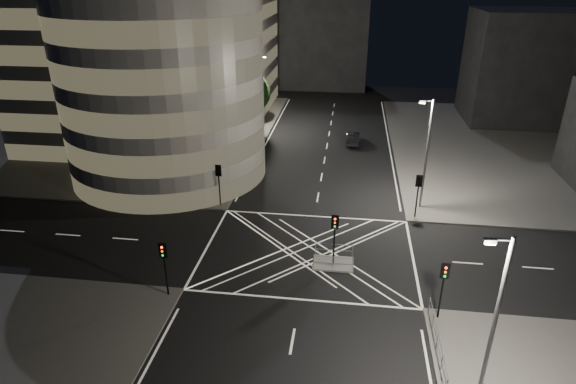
# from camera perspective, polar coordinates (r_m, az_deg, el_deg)

# --- Properties ---
(ground) EXTENTS (120.00, 120.00, 0.00)m
(ground) POSITION_cam_1_polar(r_m,az_deg,el_deg) (37.74, 2.41, -7.11)
(ground) COLOR black
(ground) RESTS_ON ground
(sidewalk_far_left) EXTENTS (42.00, 42.00, 0.15)m
(sidewalk_far_left) POSITION_cam_1_polar(r_m,az_deg,el_deg) (69.78, -19.93, 6.80)
(sidewalk_far_left) COLOR #4E4C4A
(sidewalk_far_left) RESTS_ON ground
(sidewalk_far_right) EXTENTS (42.00, 42.00, 0.15)m
(sidewalk_far_right) POSITION_cam_1_polar(r_m,az_deg,el_deg) (67.54, 30.20, 4.29)
(sidewalk_far_right) COLOR #4E4C4A
(sidewalk_far_right) RESTS_ON ground
(central_island) EXTENTS (3.00, 2.00, 0.15)m
(central_island) POSITION_cam_1_polar(r_m,az_deg,el_deg) (36.35, 5.36, -8.44)
(central_island) COLOR slate
(central_island) RESTS_ON ground
(office_tower_curved) EXTENTS (30.00, 29.00, 27.20)m
(office_tower_curved) POSITION_cam_1_polar(r_m,az_deg,el_deg) (56.27, -17.80, 16.28)
(office_tower_curved) COLOR gray
(office_tower_curved) RESTS_ON sidewalk_far_left
(office_block_rear) EXTENTS (24.00, 16.00, 22.00)m
(office_block_rear) POSITION_cam_1_polar(r_m,az_deg,el_deg) (78.42, -11.37, 17.95)
(office_block_rear) COLOR gray
(office_block_rear) RESTS_ON sidewalk_far_left
(building_right_far) EXTENTS (14.00, 12.00, 15.00)m
(building_right_far) POSITION_cam_1_polar(r_m,az_deg,el_deg) (76.61, 25.93, 13.21)
(building_right_far) COLOR black
(building_right_far) RESTS_ON sidewalk_far_right
(building_far_end) EXTENTS (18.00, 8.00, 18.00)m
(building_far_end) POSITION_cam_1_polar(r_m,az_deg,el_deg) (90.83, 3.48, 17.89)
(building_far_end) COLOR black
(building_far_end) RESTS_ON ground
(tree_a) EXTENTS (4.86, 4.86, 6.95)m
(tree_a) POSITION_cam_1_polar(r_m,az_deg,el_deg) (45.74, -9.66, 4.48)
(tree_a) COLOR black
(tree_a) RESTS_ON sidewalk_far_left
(tree_b) EXTENTS (4.53, 4.53, 7.29)m
(tree_b) POSITION_cam_1_polar(r_m,az_deg,el_deg) (51.03, -7.79, 7.37)
(tree_b) COLOR black
(tree_b) RESTS_ON sidewalk_far_left
(tree_c) EXTENTS (3.67, 3.67, 6.40)m
(tree_c) POSITION_cam_1_polar(r_m,az_deg,el_deg) (56.70, -6.22, 8.81)
(tree_c) COLOR black
(tree_c) RESTS_ON sidewalk_far_left
(tree_d) EXTENTS (5.60, 5.60, 8.93)m
(tree_d) POSITION_cam_1_polar(r_m,az_deg,el_deg) (61.99, -4.99, 11.62)
(tree_d) COLOR black
(tree_d) RESTS_ON sidewalk_far_left
(tree_e) EXTENTS (4.15, 4.15, 6.71)m
(tree_e) POSITION_cam_1_polar(r_m,az_deg,el_deg) (68.03, -3.86, 11.64)
(tree_e) COLOR black
(tree_e) RESTS_ON sidewalk_far_left
(traffic_signal_fl) EXTENTS (0.55, 0.22, 4.00)m
(traffic_signal_fl) POSITION_cam_1_polar(r_m,az_deg,el_deg) (43.83, -8.21, 1.70)
(traffic_signal_fl) COLOR black
(traffic_signal_fl) RESTS_ON sidewalk_far_left
(traffic_signal_nl) EXTENTS (0.55, 0.22, 4.00)m
(traffic_signal_nl) POSITION_cam_1_polar(r_m,az_deg,el_deg) (32.45, -14.49, -7.74)
(traffic_signal_nl) COLOR black
(traffic_signal_nl) RESTS_ON sidewalk_near_left
(traffic_signal_fr) EXTENTS (0.55, 0.22, 4.00)m
(traffic_signal_fr) POSITION_cam_1_polar(r_m,az_deg,el_deg) (42.75, 15.18, 0.43)
(traffic_signal_fr) COLOR black
(traffic_signal_fr) RESTS_ON sidewalk_far_right
(traffic_signal_nr) EXTENTS (0.55, 0.22, 4.00)m
(traffic_signal_nr) POSITION_cam_1_polar(r_m,az_deg,el_deg) (30.98, 17.95, -9.94)
(traffic_signal_nr) COLOR black
(traffic_signal_nr) RESTS_ON sidewalk_near_right
(traffic_signal_island) EXTENTS (0.55, 0.22, 4.00)m
(traffic_signal_island) POSITION_cam_1_polar(r_m,az_deg,el_deg) (34.88, 5.55, -4.54)
(traffic_signal_island) COLOR black
(traffic_signal_island) RESTS_ON central_island
(street_lamp_left_near) EXTENTS (1.25, 0.25, 10.00)m
(street_lamp_left_near) POSITION_cam_1_polar(r_m,az_deg,el_deg) (47.78, -7.51, 7.07)
(street_lamp_left_near) COLOR slate
(street_lamp_left_near) RESTS_ON sidewalk_far_left
(street_lamp_left_far) EXTENTS (1.25, 0.25, 10.00)m
(street_lamp_left_far) POSITION_cam_1_polar(r_m,az_deg,el_deg) (64.72, -3.47, 11.94)
(street_lamp_left_far) COLOR slate
(street_lamp_left_far) RESTS_ON sidewalk_far_left
(street_lamp_right_far) EXTENTS (1.25, 0.25, 10.00)m
(street_lamp_right_far) POSITION_cam_1_polar(r_m,az_deg,el_deg) (43.92, 16.07, 4.69)
(street_lamp_right_far) COLOR slate
(street_lamp_right_far) RESTS_ON sidewalk_far_right
(street_lamp_right_near) EXTENTS (1.25, 0.25, 10.00)m
(street_lamp_right_near) POSITION_cam_1_polar(r_m,az_deg,el_deg) (23.99, 23.03, -14.49)
(street_lamp_right_near) COLOR slate
(street_lamp_right_near) RESTS_ON sidewalk_near_right
(railing_near_right) EXTENTS (0.06, 11.70, 1.10)m
(railing_near_right) POSITION_cam_1_polar(r_m,az_deg,el_deg) (28.18, 18.03, -19.83)
(railing_near_right) COLOR slate
(railing_near_right) RESTS_ON sidewalk_near_right
(railing_island_south) EXTENTS (2.80, 0.06, 1.10)m
(railing_island_south) POSITION_cam_1_polar(r_m,az_deg,el_deg) (35.26, 5.33, -8.39)
(railing_island_south) COLOR slate
(railing_island_south) RESTS_ON central_island
(railing_island_north) EXTENTS (2.80, 0.06, 1.10)m
(railing_island_north) POSITION_cam_1_polar(r_m,az_deg,el_deg) (36.78, 5.47, -6.86)
(railing_island_north) COLOR slate
(railing_island_north) RESTS_ON central_island
(sedan) EXTENTS (1.59, 4.53, 1.49)m
(sedan) POSITION_cam_1_polar(r_m,az_deg,el_deg) (61.25, 7.69, 6.34)
(sedan) COLOR black
(sedan) RESTS_ON ground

